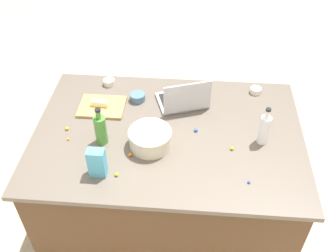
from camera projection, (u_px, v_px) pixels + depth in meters
name	position (u px, v px, depth m)	size (l,w,h in m)	color
ground_plane	(168.00, 220.00, 2.92)	(12.00, 12.00, 0.00)	#B7A88E
island_counter	(168.00, 181.00, 2.61)	(1.60, 1.10, 0.90)	#4C331E
laptop	(184.00, 99.00, 2.47)	(0.36, 0.32, 0.22)	#B7B7BC
mixing_bowl_large	(150.00, 138.00, 2.19)	(0.25, 0.25, 0.11)	beige
bottle_vinegar	(264.00, 129.00, 2.19)	(0.06, 0.06, 0.25)	white
bottle_olive	(101.00, 129.00, 2.19)	(0.07, 0.07, 0.24)	#4C8C38
cutting_board	(102.00, 107.00, 2.48)	(0.29, 0.22, 0.02)	#AD7F4C
butter_stick_left	(100.00, 103.00, 2.46)	(0.11, 0.04, 0.04)	#F4E58C
ramekin_small	(109.00, 82.00, 2.66)	(0.08, 0.08, 0.04)	beige
ramekin_medium	(256.00, 90.00, 2.59)	(0.07, 0.07, 0.04)	beige
ramekin_wide	(138.00, 97.00, 2.53)	(0.10, 0.10, 0.05)	slate
candy_bag	(97.00, 162.00, 2.02)	(0.09, 0.06, 0.17)	#4CA5CC
candy_0	(249.00, 182.00, 2.02)	(0.02, 0.02, 0.02)	blue
candy_1	(232.00, 148.00, 2.20)	(0.02, 0.02, 0.02)	yellow
candy_2	(196.00, 130.00, 2.31)	(0.02, 0.02, 0.02)	blue
candy_3	(67.00, 128.00, 2.32)	(0.02, 0.02, 0.02)	yellow
candy_4	(116.00, 174.00, 2.05)	(0.02, 0.02, 0.02)	yellow
candy_5	(68.00, 139.00, 2.26)	(0.01, 0.01, 0.01)	yellow
candy_6	(130.00, 155.00, 2.16)	(0.02, 0.02, 0.02)	orange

